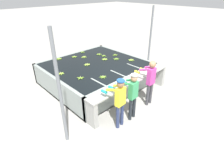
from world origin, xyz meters
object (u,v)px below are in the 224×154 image
(worker_2, at_px, (150,79))
(banana_bunch_ledge_0, at_px, (155,69))
(banana_bunch_floating_9, at_px, (87,65))
(banana_bunch_floating_10, at_px, (103,77))
(banana_bunch_floating_12, at_px, (104,56))
(knife_0, at_px, (115,91))
(banana_bunch_floating_8, at_px, (99,54))
(support_post_right, at_px, (150,40))
(worker_1, at_px, (132,93))
(banana_bunch_floating_7, at_px, (116,59))
(banana_bunch_floating_11, at_px, (74,57))
(banana_bunch_floating_13, at_px, (80,78))
(banana_bunch_floating_2, at_px, (131,60))
(banana_bunch_floating_4, at_px, (115,55))
(knife_1, at_px, (132,80))
(banana_bunch_floating_1, at_px, (59,59))
(banana_bunch_floating_6, at_px, (82,52))
(worker_0, at_px, (119,99))
(banana_bunch_floating_3, at_px, (105,59))
(banana_bunch_floating_5, at_px, (84,57))
(banana_bunch_floating_0, at_px, (61,73))
(support_post_left, at_px, (60,92))

(worker_2, distance_m, banana_bunch_ledge_0, 1.14)
(banana_bunch_floating_9, relative_size, banana_bunch_floating_10, 1.00)
(banana_bunch_floating_12, height_order, knife_0, banana_bunch_floating_12)
(banana_bunch_floating_8, height_order, support_post_right, support_post_right)
(worker_1, xyz_separation_m, banana_bunch_floating_7, (1.79, 2.45, -0.03))
(banana_bunch_floating_11, distance_m, banana_bunch_floating_13, 2.31)
(banana_bunch_floating_2, distance_m, support_post_right, 1.67)
(banana_bunch_floating_4, distance_m, knife_1, 2.67)
(banana_bunch_floating_7, bearing_deg, banana_bunch_floating_11, 127.62)
(banana_bunch_floating_4, xyz_separation_m, banana_bunch_floating_10, (-2.02, -1.36, -0.00))
(banana_bunch_floating_1, bearing_deg, banana_bunch_floating_6, 0.94)
(worker_0, bearing_deg, knife_0, 56.71)
(banana_bunch_floating_3, bearing_deg, worker_0, -124.85)
(banana_bunch_floating_5, distance_m, banana_bunch_floating_6, 0.76)
(banana_bunch_floating_0, bearing_deg, banana_bunch_floating_13, -68.72)
(banana_bunch_floating_6, bearing_deg, banana_bunch_floating_1, -179.06)
(banana_bunch_floating_2, xyz_separation_m, banana_bunch_floating_4, (-0.05, 0.99, 0.00))
(support_post_left, bearing_deg, banana_bunch_floating_3, 32.01)
(worker_0, distance_m, banana_bunch_floating_2, 3.31)
(banana_bunch_floating_1, xyz_separation_m, banana_bunch_floating_4, (2.25, -1.48, 0.00))
(banana_bunch_floating_3, bearing_deg, banana_bunch_floating_7, -40.01)
(banana_bunch_floating_3, xyz_separation_m, banana_bunch_floating_10, (-1.26, -1.30, 0.00))
(banana_bunch_floating_3, bearing_deg, worker_2, -96.25)
(banana_bunch_floating_2, bearing_deg, banana_bunch_floating_3, 131.02)
(banana_bunch_floating_12, distance_m, support_post_left, 4.52)
(banana_bunch_floating_12, bearing_deg, banana_bunch_floating_4, -32.45)
(banana_bunch_floating_9, height_order, banana_bunch_floating_10, same)
(banana_bunch_floating_11, relative_size, banana_bunch_floating_13, 1.00)
(banana_bunch_floating_8, bearing_deg, support_post_right, -36.31)
(banana_bunch_floating_6, distance_m, banana_bunch_floating_12, 1.26)
(banana_bunch_floating_0, xyz_separation_m, banana_bunch_floating_11, (1.41, 1.21, 0.00))
(banana_bunch_floating_10, bearing_deg, knife_1, -56.35)
(banana_bunch_floating_1, xyz_separation_m, banana_bunch_floating_13, (-0.43, -2.32, 0.00))
(banana_bunch_floating_7, height_order, knife_0, banana_bunch_floating_7)
(worker_0, distance_m, banana_bunch_floating_7, 3.38)
(banana_bunch_floating_7, relative_size, banana_bunch_floating_8, 1.02)
(banana_bunch_floating_0, height_order, support_post_right, support_post_right)
(support_post_left, bearing_deg, banana_bunch_floating_0, 61.70)
(banana_bunch_floating_9, xyz_separation_m, banana_bunch_ledge_0, (1.71, -2.29, 0.00))
(banana_bunch_floating_6, relative_size, knife_1, 0.77)
(worker_0, distance_m, banana_bunch_floating_11, 4.19)
(banana_bunch_floating_12, height_order, knife_1, banana_bunch_floating_12)
(knife_1, distance_m, support_post_left, 2.84)
(worker_1, relative_size, banana_bunch_floating_11, 5.87)
(banana_bunch_floating_5, height_order, banana_bunch_ledge_0, banana_bunch_ledge_0)
(banana_bunch_floating_0, height_order, banana_bunch_floating_9, same)
(banana_bunch_floating_5, height_order, knife_1, banana_bunch_floating_5)
(banana_bunch_floating_2, distance_m, banana_bunch_floating_13, 2.72)
(banana_bunch_floating_8, distance_m, banana_bunch_floating_12, 0.33)
(banana_bunch_floating_2, xyz_separation_m, banana_bunch_floating_5, (-1.32, 1.84, 0.00))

